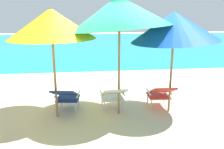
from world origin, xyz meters
The scene contains 8 objects.
ground_plane centered at (0.00, 4.00, 0.00)m, with size 40.00×40.00×0.00m, color beige.
ocean_band centered at (0.00, 12.86, 0.00)m, with size 40.00×18.00×0.01m, color teal.
lounge_chair_left centered at (-1.15, -0.04, 0.40)m, with size 0.65×0.94×0.68m.
lounge_chair_center centered at (-0.04, -0.10, 0.40)m, with size 0.58×0.90×0.68m.
lounge_chair_right centered at (1.11, -0.12, 0.40)m, with size 0.58×0.90×0.68m.
beach_umbrella_left centered at (-1.35, -0.26, 2.07)m, with size 2.09×2.09×2.40m.
beach_umbrella_center centered at (0.06, -0.27, 2.30)m, with size 2.96×2.94×2.73m.
beach_umbrella_right centered at (1.27, -0.29, 2.01)m, with size 2.27×2.24×2.39m.
Camera 1 is at (-0.69, -5.18, 2.27)m, focal length 36.68 mm.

